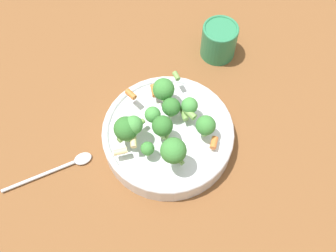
{
  "coord_description": "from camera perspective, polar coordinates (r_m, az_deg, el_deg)",
  "views": [
    {
      "loc": [
        0.1,
        0.36,
        0.73
      ],
      "look_at": [
        0.0,
        0.0,
        0.06
      ],
      "focal_mm": 42.0,
      "sensor_mm": 36.0,
      "label": 1
    }
  ],
  "objects": [
    {
      "name": "pasta_salad",
      "position": [
        0.74,
        -0.88,
        0.51
      ],
      "size": [
        0.2,
        0.2,
        0.08
      ],
      "color": "#8CB766",
      "rests_on": "bowl"
    },
    {
      "name": "ground_plane",
      "position": [
        0.82,
        0.0,
        -2.1
      ],
      "size": [
        3.0,
        3.0,
        0.0
      ],
      "primitive_type": "plane",
      "color": "brown"
    },
    {
      "name": "cup",
      "position": [
        0.92,
        7.42,
        12.22
      ],
      "size": [
        0.08,
        0.08,
        0.08
      ],
      "color": "#2D7F51",
      "rests_on": "ground_plane"
    },
    {
      "name": "spoon",
      "position": [
        0.82,
        -14.89,
        -5.67
      ],
      "size": [
        0.18,
        0.04,
        0.01
      ],
      "rotation": [
        0.0,
        0.0,
        9.57
      ],
      "color": "silver",
      "rests_on": "ground_plane"
    },
    {
      "name": "bowl",
      "position": [
        0.8,
        0.0,
        -1.25
      ],
      "size": [
        0.27,
        0.27,
        0.05
      ],
      "color": "silver",
      "rests_on": "ground_plane"
    }
  ]
}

